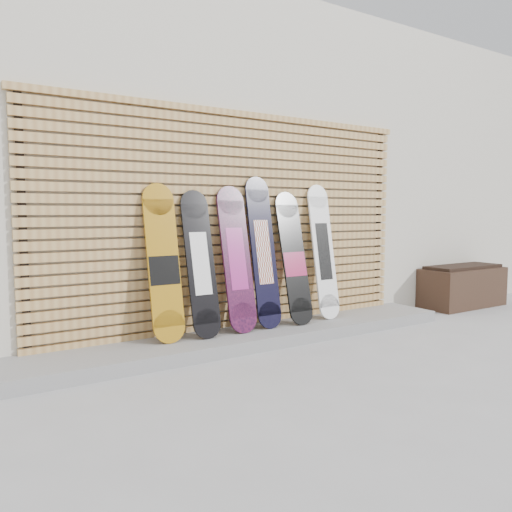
# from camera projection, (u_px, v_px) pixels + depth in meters

# --- Properties ---
(ground) EXTENTS (80.00, 80.00, 0.00)m
(ground) POSITION_uv_depth(u_px,v_px,m) (310.00, 356.00, 4.45)
(ground) COLOR #969699
(ground) RESTS_ON ground
(building) EXTENTS (12.00, 5.00, 3.60)m
(building) POSITION_uv_depth(u_px,v_px,m) (191.00, 178.00, 7.50)
(building) COLOR beige
(building) RESTS_ON ground
(concrete_step) EXTENTS (4.60, 0.70, 0.12)m
(concrete_step) POSITION_uv_depth(u_px,v_px,m) (255.00, 336.00, 4.94)
(concrete_step) COLOR gray
(concrete_step) RESTS_ON ground
(slat_wall) EXTENTS (4.26, 0.08, 2.29)m
(slat_wall) POSITION_uv_depth(u_px,v_px,m) (239.00, 220.00, 5.08)
(slat_wall) COLOR #B2854A
(slat_wall) RESTS_ON ground
(planter_box) EXTENTS (1.26, 0.53, 0.57)m
(planter_box) POSITION_uv_depth(u_px,v_px,m) (462.00, 286.00, 6.78)
(planter_box) COLOR black
(planter_box) RESTS_ON ground
(snowboard_0) EXTENTS (0.30, 0.30, 1.43)m
(snowboard_0) POSITION_uv_depth(u_px,v_px,m) (164.00, 264.00, 4.48)
(snowboard_0) COLOR #A97412
(snowboard_0) RESTS_ON concrete_step
(snowboard_1) EXTENTS (0.28, 0.34, 1.38)m
(snowboard_1) POSITION_uv_depth(u_px,v_px,m) (200.00, 263.00, 4.66)
(snowboard_1) COLOR black
(snowboard_1) RESTS_ON concrete_step
(snowboard_2) EXTENTS (0.30, 0.33, 1.43)m
(snowboard_2) POSITION_uv_depth(u_px,v_px,m) (237.00, 259.00, 4.87)
(snowboard_2) COLOR black
(snowboard_2) RESTS_ON concrete_step
(snowboard_3) EXTENTS (0.27, 0.31, 1.53)m
(snowboard_3) POSITION_uv_depth(u_px,v_px,m) (263.00, 252.00, 5.05)
(snowboard_3) COLOR black
(snowboard_3) RESTS_ON concrete_step
(snowboard_4) EXTENTS (0.29, 0.36, 1.38)m
(snowboard_4) POSITION_uv_depth(u_px,v_px,m) (294.00, 259.00, 5.23)
(snowboard_4) COLOR black
(snowboard_4) RESTS_ON concrete_step
(snowboard_5) EXTENTS (0.27, 0.30, 1.47)m
(snowboard_5) POSITION_uv_depth(u_px,v_px,m) (323.00, 251.00, 5.49)
(snowboard_5) COLOR white
(snowboard_5) RESTS_ON concrete_step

